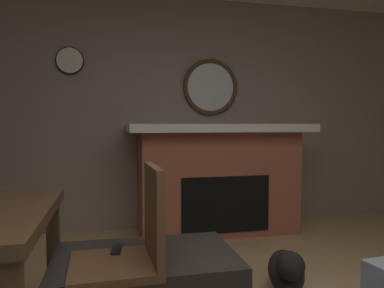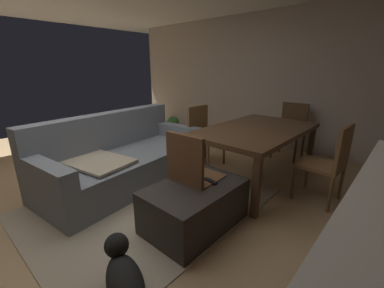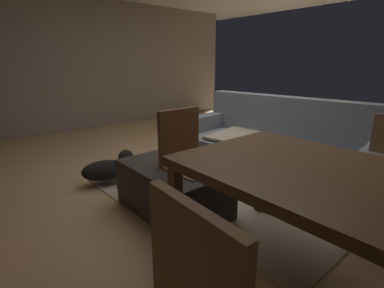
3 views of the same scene
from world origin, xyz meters
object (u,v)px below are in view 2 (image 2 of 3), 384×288
object	(u,v)px
dining_table	(256,133)
small_dog	(124,276)
dining_chair_north	(203,132)
dining_chair_east	(291,127)
dining_chair_south	(330,160)
potted_plant	(173,126)
ottoman_coffee_table	(195,206)
couch	(123,160)
dining_chair_west	(192,172)
tv_remote	(210,181)

from	to	relation	value
dining_table	small_dog	size ratio (longest dim) A/B	3.11
dining_chair_north	dining_chair_east	bearing A→B (deg)	-35.73
dining_chair_east	dining_chair_south	bearing A→B (deg)	-144.24
dining_chair_south	dining_chair_north	bearing A→B (deg)	89.74
dining_table	potted_plant	world-z (taller)	dining_table
ottoman_coffee_table	dining_chair_north	bearing A→B (deg)	37.16
couch	ottoman_coffee_table	world-z (taller)	couch
dining_table	potted_plant	bearing A→B (deg)	72.31
dining_table	dining_chair_east	distance (m)	1.30
dining_chair_east	small_dog	bearing A→B (deg)	-175.22
dining_chair_east	dining_chair_west	world-z (taller)	same
dining_table	ottoman_coffee_table	bearing A→B (deg)	-175.59
couch	small_dog	size ratio (longest dim) A/B	4.02
ottoman_coffee_table	tv_remote	size ratio (longest dim) A/B	6.11
dining_chair_west	small_dog	world-z (taller)	dining_chair_west
dining_table	dining_chair_east	xyz separation A→B (m)	(1.29, 0.00, -0.15)
potted_plant	dining_table	bearing A→B (deg)	-107.69
couch	dining_chair_south	xyz separation A→B (m)	(1.25, -2.23, 0.21)
dining_chair_south	couch	bearing A→B (deg)	119.32
ottoman_coffee_table	potted_plant	distance (m)	3.31
dining_chair_north	ottoman_coffee_table	bearing A→B (deg)	-142.84
potted_plant	dining_chair_north	bearing A→B (deg)	-117.29
dining_chair_north	potted_plant	xyz separation A→B (m)	(0.77, 1.49, -0.27)
tv_remote	dining_chair_west	xyz separation A→B (m)	(-0.08, 0.17, 0.07)
couch	dining_chair_west	distance (m)	1.32
dining_chair_south	dining_chair_west	size ratio (longest dim) A/B	1.00
tv_remote	dining_table	xyz separation A→B (m)	(1.21, 0.17, 0.22)
dining_table	dining_chair_south	size ratio (longest dim) A/B	1.94
couch	dining_table	distance (m)	1.84
dining_chair_east	dining_chair_north	bearing A→B (deg)	144.27
dining_chair_west	dining_chair_north	distance (m)	1.60
potted_plant	tv_remote	bearing A→B (deg)	-127.44
dining_chair_west	small_dog	distance (m)	1.10
couch	dining_chair_east	distance (m)	2.87
dining_chair_east	dining_chair_west	distance (m)	2.59
ottoman_coffee_table	small_dog	world-z (taller)	ottoman_coffee_table
dining_table	dining_chair_west	world-z (taller)	dining_chair_west
couch	potted_plant	size ratio (longest dim) A/B	4.91
dining_chair_north	dining_table	bearing A→B (deg)	-90.19
dining_chair_north	couch	bearing A→B (deg)	163.94
dining_chair_west	dining_chair_east	bearing A→B (deg)	0.14
ottoman_coffee_table	dining_chair_east	xyz separation A→B (m)	(2.66, 0.11, 0.30)
couch	tv_remote	bearing A→B (deg)	-88.37
ottoman_coffee_table	dining_chair_east	world-z (taller)	dining_chair_east
tv_remote	dining_chair_south	xyz separation A→B (m)	(1.21, -0.76, 0.07)
dining_chair_east	dining_chair_north	xyz separation A→B (m)	(-1.29, 0.93, 0.00)
dining_chair_south	dining_chair_east	distance (m)	1.60
tv_remote	dining_table	distance (m)	1.25
tv_remote	dining_chair_west	bearing A→B (deg)	122.02
ottoman_coffee_table	small_dog	distance (m)	0.96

